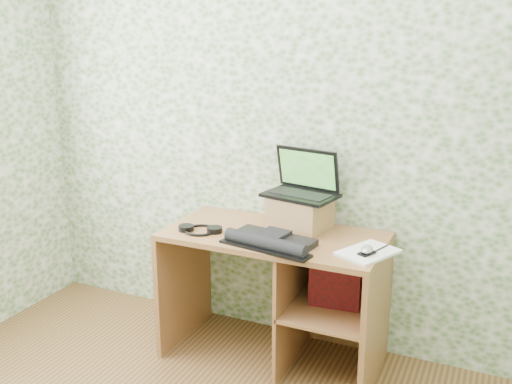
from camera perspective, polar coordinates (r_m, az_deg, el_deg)
The scene contains 10 objects.
wall_back at distance 3.26m, azimuth 4.00°, elevation 6.67°, with size 3.50×3.50×0.00m, color silver.
desk at distance 3.22m, azimuth 3.27°, elevation -8.71°, with size 1.20×0.60×0.75m.
riser at distance 3.19m, azimuth 4.43°, elevation -2.06°, with size 0.30×0.25×0.18m, color #996644.
laptop at distance 3.18m, azimuth 4.75°, elevation 0.75°, with size 0.43×0.34×0.26m.
keyboard at distance 2.95m, azimuth 1.41°, elevation -4.89°, with size 0.51×0.33×0.07m.
headphones at distance 3.16m, azimuth -5.59°, elevation -3.76°, with size 0.24×0.21×0.03m.
notepad at distance 2.90m, azimuth 11.14°, elevation -5.94°, with size 0.21×0.29×0.01m, color white.
mouse at distance 2.85m, azimuth 11.03°, elevation -5.82°, with size 0.06×0.09×0.03m, color silver.
pen at distance 2.93m, azimuth 12.39°, elevation -5.53°, with size 0.01×0.01×0.12m, color black.
red_box at distance 3.08m, azimuth 7.96°, elevation -8.50°, with size 0.27×0.09×0.33m, color maroon.
Camera 1 is at (1.12, -1.27, 1.81)m, focal length 40.00 mm.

